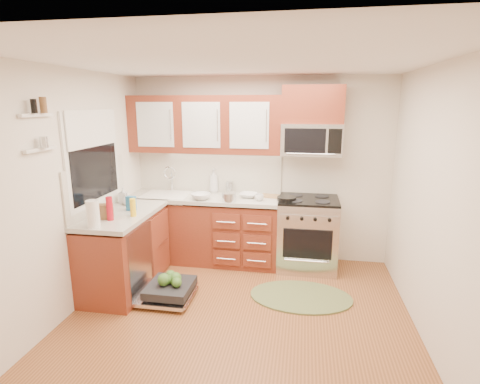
% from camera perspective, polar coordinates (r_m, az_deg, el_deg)
% --- Properties ---
extents(floor, '(3.50, 3.50, 0.00)m').
position_cam_1_polar(floor, '(4.01, -0.35, -19.08)').
color(floor, brown).
rests_on(floor, ground).
extents(ceiling, '(3.50, 3.50, 0.00)m').
position_cam_1_polar(ceiling, '(3.40, -0.41, 19.29)').
color(ceiling, white).
rests_on(ceiling, ground).
extents(wall_back, '(3.50, 0.04, 2.50)m').
position_cam_1_polar(wall_back, '(5.19, 3.03, 3.38)').
color(wall_back, silver).
rests_on(wall_back, ground).
extents(wall_front, '(3.50, 0.04, 2.50)m').
position_cam_1_polar(wall_front, '(1.91, -9.98, -14.94)').
color(wall_front, silver).
rests_on(wall_front, ground).
extents(wall_left, '(0.04, 3.50, 2.50)m').
position_cam_1_polar(wall_left, '(4.17, -24.78, -0.34)').
color(wall_left, silver).
rests_on(wall_left, ground).
extents(wall_right, '(0.04, 3.50, 2.50)m').
position_cam_1_polar(wall_right, '(3.63, 27.94, -2.56)').
color(wall_right, silver).
rests_on(wall_right, ground).
extents(base_cabinet_back, '(2.05, 0.60, 0.85)m').
position_cam_1_polar(base_cabinet_back, '(5.25, -5.40, -5.87)').
color(base_cabinet_back, maroon).
rests_on(base_cabinet_back, ground).
extents(base_cabinet_left, '(0.60, 1.25, 0.85)m').
position_cam_1_polar(base_cabinet_left, '(4.69, -17.10, -8.82)').
color(base_cabinet_left, maroon).
rests_on(base_cabinet_left, ground).
extents(countertop_back, '(2.07, 0.64, 0.05)m').
position_cam_1_polar(countertop_back, '(5.10, -5.55, -0.86)').
color(countertop_back, beige).
rests_on(countertop_back, base_cabinet_back).
extents(countertop_left, '(0.64, 1.27, 0.05)m').
position_cam_1_polar(countertop_left, '(4.53, -17.40, -3.26)').
color(countertop_left, beige).
rests_on(countertop_left, base_cabinet_left).
extents(backsplash_back, '(2.05, 0.02, 0.57)m').
position_cam_1_polar(backsplash_back, '(5.32, -4.79, 3.15)').
color(backsplash_back, beige).
rests_on(backsplash_back, ground).
extents(backsplash_left, '(0.02, 1.25, 0.57)m').
position_cam_1_polar(backsplash_left, '(4.60, -20.94, 0.69)').
color(backsplash_left, beige).
rests_on(backsplash_left, ground).
extents(upper_cabinets, '(2.05, 0.35, 0.75)m').
position_cam_1_polar(upper_cabinets, '(5.08, -5.39, 10.22)').
color(upper_cabinets, maroon).
rests_on(upper_cabinets, ground).
extents(cabinet_over_mw, '(0.76, 0.35, 0.47)m').
position_cam_1_polar(cabinet_over_mw, '(4.90, 11.03, 12.97)').
color(cabinet_over_mw, maroon).
rests_on(cabinet_over_mw, ground).
extents(range, '(0.76, 0.64, 0.95)m').
position_cam_1_polar(range, '(5.04, 10.22, -6.23)').
color(range, silver).
rests_on(range, ground).
extents(microwave, '(0.76, 0.38, 0.40)m').
position_cam_1_polar(microwave, '(4.90, 10.81, 7.88)').
color(microwave, silver).
rests_on(microwave, ground).
extents(sink, '(0.62, 0.50, 0.26)m').
position_cam_1_polar(sink, '(5.27, -11.10, -1.72)').
color(sink, white).
rests_on(sink, ground).
extents(dishwasher, '(0.70, 0.60, 0.20)m').
position_cam_1_polar(dishwasher, '(4.41, -11.06, -14.57)').
color(dishwasher, silver).
rests_on(dishwasher, ground).
extents(window, '(0.03, 1.05, 1.05)m').
position_cam_1_polar(window, '(4.52, -21.46, 4.83)').
color(window, white).
rests_on(window, ground).
extents(window_blind, '(0.02, 0.96, 0.40)m').
position_cam_1_polar(window_blind, '(4.48, -21.54, 9.01)').
color(window_blind, white).
rests_on(window_blind, ground).
extents(shelf_upper, '(0.04, 0.40, 0.03)m').
position_cam_1_polar(shelf_upper, '(3.77, -28.60, 10.27)').
color(shelf_upper, white).
rests_on(shelf_upper, ground).
extents(shelf_lower, '(0.04, 0.40, 0.03)m').
position_cam_1_polar(shelf_lower, '(3.79, -28.10, 5.76)').
color(shelf_lower, white).
rests_on(shelf_lower, ground).
extents(rug, '(1.31, 1.03, 0.02)m').
position_cam_1_polar(rug, '(4.46, 9.25, -15.45)').
color(rug, olive).
rests_on(rug, ground).
extents(skillet, '(0.27, 0.27, 0.05)m').
position_cam_1_polar(skillet, '(4.78, 7.11, -0.99)').
color(skillet, black).
rests_on(skillet, range).
extents(stock_pot, '(0.19, 0.19, 0.11)m').
position_cam_1_polar(stock_pot, '(4.79, -1.66, -0.77)').
color(stock_pot, silver).
rests_on(stock_pot, countertop_back).
extents(cutting_board, '(0.30, 0.22, 0.02)m').
position_cam_1_polar(cutting_board, '(5.04, 4.75, -0.61)').
color(cutting_board, '#A07F49').
rests_on(cutting_board, countertop_back).
extents(canister, '(0.13, 0.13, 0.17)m').
position_cam_1_polar(canister, '(5.20, -1.59, 0.70)').
color(canister, silver).
rests_on(canister, countertop_back).
extents(paper_towel_roll, '(0.14, 0.14, 0.28)m').
position_cam_1_polar(paper_towel_roll, '(4.05, -21.50, -3.12)').
color(paper_towel_roll, white).
rests_on(paper_towel_roll, countertop_left).
extents(mustard_bottle, '(0.07, 0.07, 0.20)m').
position_cam_1_polar(mustard_bottle, '(4.31, -15.98, -2.27)').
color(mustard_bottle, yellow).
rests_on(mustard_bottle, countertop_left).
extents(red_bottle, '(0.07, 0.07, 0.26)m').
position_cam_1_polar(red_bottle, '(4.23, -19.25, -2.40)').
color(red_bottle, '#B00E1C').
rests_on(red_bottle, countertop_left).
extents(wooden_box, '(0.18, 0.15, 0.16)m').
position_cam_1_polar(wooden_box, '(4.32, -19.90, -2.81)').
color(wooden_box, brown).
rests_on(wooden_box, countertop_left).
extents(blue_carton, '(0.11, 0.08, 0.17)m').
position_cam_1_polar(blue_carton, '(4.55, -16.27, -1.68)').
color(blue_carton, '#21689D').
rests_on(blue_carton, countertop_left).
extents(bowl_a, '(0.26, 0.26, 0.06)m').
position_cam_1_polar(bowl_a, '(4.99, 1.27, -0.50)').
color(bowl_a, '#999999').
rests_on(bowl_a, countertop_back).
extents(bowl_b, '(0.33, 0.33, 0.08)m').
position_cam_1_polar(bowl_b, '(4.91, -5.98, -0.67)').
color(bowl_b, '#999999').
rests_on(bowl_b, countertop_back).
extents(cup, '(0.11, 0.11, 0.09)m').
position_cam_1_polar(cup, '(4.82, 2.95, -0.84)').
color(cup, '#999999').
rests_on(cup, countertop_back).
extents(soap_bottle_a, '(0.14, 0.14, 0.33)m').
position_cam_1_polar(soap_bottle_a, '(5.26, -4.01, 1.74)').
color(soap_bottle_a, '#999999').
rests_on(soap_bottle_a, countertop_back).
extents(soap_bottle_b, '(0.09, 0.10, 0.21)m').
position_cam_1_polar(soap_bottle_b, '(4.91, -17.35, -0.43)').
color(soap_bottle_b, '#999999').
rests_on(soap_bottle_b, countertop_left).
extents(soap_bottle_c, '(0.14, 0.14, 0.16)m').
position_cam_1_polar(soap_bottle_c, '(4.81, -16.76, -0.95)').
color(soap_bottle_c, '#999999').
rests_on(soap_bottle_c, countertop_left).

